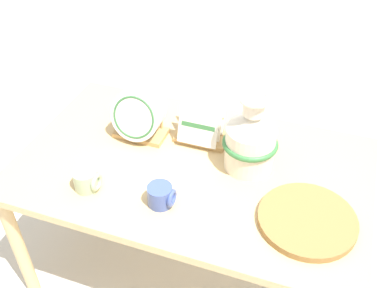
{
  "coord_description": "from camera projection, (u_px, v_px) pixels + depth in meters",
  "views": [
    {
      "loc": [
        0.45,
        -1.27,
        1.89
      ],
      "look_at": [
        0.0,
        0.0,
        0.78
      ],
      "focal_mm": 42.0,
      "sensor_mm": 36.0,
      "label": 1
    }
  ],
  "objects": [
    {
      "name": "ground_plane",
      "position": [
        192.0,
        265.0,
        2.24
      ],
      "size": [
        14.0,
        14.0,
        0.0
      ],
      "primitive_type": "plane",
      "color": "beige"
    },
    {
      "name": "display_table",
      "position": [
        192.0,
        178.0,
        1.86
      ],
      "size": [
        1.41,
        0.86,
        0.67
      ],
      "color": "tan",
      "rests_on": "ground_plane"
    },
    {
      "name": "ceramic_vase",
      "position": [
        251.0,
        139.0,
        1.73
      ],
      "size": [
        0.22,
        0.22,
        0.33
      ],
      "color": "silver",
      "rests_on": "display_table"
    },
    {
      "name": "dish_rack_round_plates",
      "position": [
        139.0,
        117.0,
        1.9
      ],
      "size": [
        0.22,
        0.17,
        0.23
      ],
      "color": "tan",
      "rests_on": "display_table"
    },
    {
      "name": "dish_rack_square_plates",
      "position": [
        202.0,
        128.0,
        1.91
      ],
      "size": [
        0.22,
        0.16,
        0.19
      ],
      "color": "tan",
      "rests_on": "display_table"
    },
    {
      "name": "wicker_charger_stack",
      "position": [
        307.0,
        220.0,
        1.57
      ],
      "size": [
        0.35,
        0.35,
        0.03
      ],
      "color": "olive",
      "rests_on": "display_table"
    },
    {
      "name": "mug_cobalt_glaze",
      "position": [
        161.0,
        196.0,
        1.62
      ],
      "size": [
        0.1,
        0.09,
        0.08
      ],
      "color": "#42569E",
      "rests_on": "display_table"
    },
    {
      "name": "mug_sage_glaze",
      "position": [
        87.0,
        180.0,
        1.69
      ],
      "size": [
        0.1,
        0.09,
        0.08
      ],
      "color": "#9EB28E",
      "rests_on": "display_table"
    }
  ]
}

